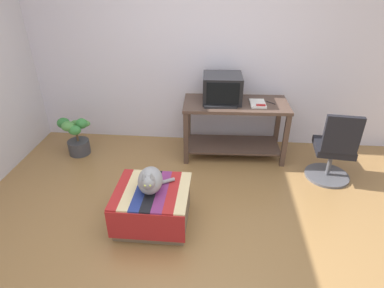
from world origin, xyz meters
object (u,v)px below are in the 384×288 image
object	(u,v)px
potted_plant	(76,136)
office_chair	(334,152)
keyboard	(220,106)
book	(258,103)
tv_monitor	(222,89)
ottoman_with_blanket	(153,206)
stapler	(261,106)
desk	(235,120)
cat	(150,180)

from	to	relation	value
potted_plant	office_chair	bearing A→B (deg)	-5.56
keyboard	office_chair	size ratio (longest dim) A/B	0.45
book	office_chair	world-z (taller)	office_chair
keyboard	tv_monitor	bearing A→B (deg)	80.92
ottoman_with_blanket	stapler	xyz separation A→B (m)	(1.11, 1.27, 0.57)
stapler	tv_monitor	bearing A→B (deg)	68.77
keyboard	office_chair	xyz separation A→B (m)	(1.33, -0.35, -0.38)
desk	ottoman_with_blanket	world-z (taller)	desk
ottoman_with_blanket	book	bearing A→B (deg)	51.66
tv_monitor	office_chair	bearing A→B (deg)	-24.49
desk	tv_monitor	xyz separation A→B (m)	(-0.18, 0.04, 0.41)
cat	office_chair	world-z (taller)	office_chair
desk	cat	size ratio (longest dim) A/B	3.62
desk	cat	bearing A→B (deg)	-122.35
ottoman_with_blanket	stapler	bearing A→B (deg)	48.90
desk	office_chair	size ratio (longest dim) A/B	1.50
tv_monitor	cat	distance (m)	1.64
book	stapler	distance (m)	0.10
keyboard	cat	size ratio (longest dim) A/B	1.08
desk	tv_monitor	bearing A→B (deg)	164.29
tv_monitor	potted_plant	xyz separation A→B (m)	(-1.91, -0.22, -0.64)
ottoman_with_blanket	cat	world-z (taller)	cat
desk	tv_monitor	size ratio (longest dim) A/B	2.70
office_chair	stapler	size ratio (longest dim) A/B	8.09
ottoman_with_blanket	potted_plant	distance (m)	1.76
desk	office_chair	xyz separation A→B (m)	(1.13, -0.49, -0.12)
desk	potted_plant	world-z (taller)	desk
desk	book	size ratio (longest dim) A/B	4.95
office_chair	stapler	world-z (taller)	office_chair
cat	stapler	size ratio (longest dim) A/B	3.36
book	potted_plant	xyz separation A→B (m)	(-2.35, -0.15, -0.49)
desk	potted_plant	size ratio (longest dim) A/B	2.48
tv_monitor	cat	size ratio (longest dim) A/B	1.34
office_chair	keyboard	bearing A→B (deg)	-9.04
ottoman_with_blanket	tv_monitor	bearing A→B (deg)	66.22
tv_monitor	desk	bearing A→B (deg)	-15.71
book	office_chair	xyz separation A→B (m)	(0.87, -0.46, -0.38)
desk	potted_plant	bearing A→B (deg)	-177.33
ottoman_with_blanket	office_chair	bearing A→B (deg)	25.02
cat	potted_plant	bearing A→B (deg)	130.32
tv_monitor	office_chair	world-z (taller)	tv_monitor
ottoman_with_blanket	potted_plant	size ratio (longest dim) A/B	1.31
keyboard	ottoman_with_blanket	distance (m)	1.51
cat	potted_plant	size ratio (longest dim) A/B	0.69
potted_plant	office_chair	size ratio (longest dim) A/B	0.61
tv_monitor	potted_plant	distance (m)	2.02
ottoman_with_blanket	office_chair	world-z (taller)	office_chair
tv_monitor	book	xyz separation A→B (m)	(0.45, -0.08, -0.15)
keyboard	book	bearing A→B (deg)	9.28
keyboard	ottoman_with_blanket	bearing A→B (deg)	-120.05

